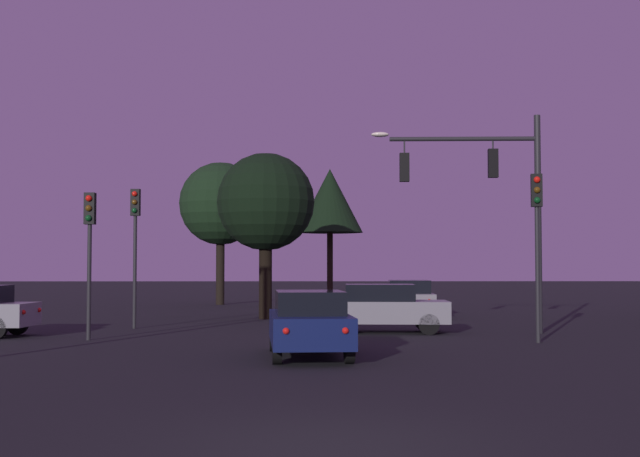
% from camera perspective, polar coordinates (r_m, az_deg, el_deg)
% --- Properties ---
extents(ground_plane, '(168.00, 168.00, 0.00)m').
position_cam_1_polar(ground_plane, '(34.41, -0.48, -6.04)').
color(ground_plane, black).
rests_on(ground_plane, ground).
extents(traffic_signal_mast_arm, '(5.30, 0.51, 6.83)m').
position_cam_1_polar(traffic_signal_mast_arm, '(26.99, 11.52, 2.69)').
color(traffic_signal_mast_arm, '#232326').
rests_on(traffic_signal_mast_arm, ground).
extents(traffic_light_corner_left, '(0.31, 0.36, 4.69)m').
position_cam_1_polar(traffic_light_corner_left, '(29.04, -12.37, -0.10)').
color(traffic_light_corner_left, '#232326').
rests_on(traffic_light_corner_left, ground).
extents(traffic_light_corner_right, '(0.31, 0.35, 4.17)m').
position_cam_1_polar(traffic_light_corner_right, '(24.78, -15.30, -0.44)').
color(traffic_light_corner_right, '#232326').
rests_on(traffic_light_corner_right, ground).
extents(traffic_light_median, '(0.34, 0.37, 4.62)m').
position_cam_1_polar(traffic_light_median, '(23.85, 14.44, 0.33)').
color(traffic_light_median, '#232326').
rests_on(traffic_light_median, ground).
extents(car_nearside_lane, '(2.00, 4.37, 1.52)m').
position_cam_1_polar(car_nearside_lane, '(19.49, -0.74, -6.36)').
color(car_nearside_lane, '#0F1947').
rests_on(car_nearside_lane, ground).
extents(car_crossing_left, '(4.13, 2.11, 1.52)m').
position_cam_1_polar(car_crossing_left, '(26.71, 4.30, -5.33)').
color(car_crossing_left, gray).
rests_on(car_crossing_left, ground).
extents(car_far_lane, '(2.14, 4.27, 1.52)m').
position_cam_1_polar(car_far_lane, '(34.73, 6.03, -4.68)').
color(car_far_lane, gray).
rests_on(car_far_lane, ground).
extents(tree_behind_sign, '(3.37, 3.37, 7.08)m').
position_cam_1_polar(tree_behind_sign, '(43.18, 0.67, 1.85)').
color(tree_behind_sign, black).
rests_on(tree_behind_sign, ground).
extents(tree_left_far, '(3.89, 3.89, 6.60)m').
position_cam_1_polar(tree_left_far, '(33.68, -3.69, 1.74)').
color(tree_left_far, black).
rests_on(tree_left_far, ground).
extents(tree_center_horizon, '(4.52, 4.52, 7.77)m').
position_cam_1_polar(tree_center_horizon, '(46.44, -6.73, 1.64)').
color(tree_center_horizon, black).
rests_on(tree_center_horizon, ground).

